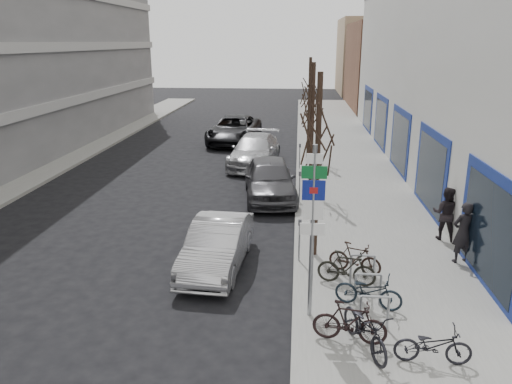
% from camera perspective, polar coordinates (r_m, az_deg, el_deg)
% --- Properties ---
extents(ground, '(120.00, 120.00, 0.00)m').
position_cam_1_polar(ground, '(12.33, -5.47, -13.88)').
color(ground, black).
rests_on(ground, ground).
extents(sidewalk_east, '(5.00, 70.00, 0.15)m').
position_cam_1_polar(sidewalk_east, '(21.48, 11.24, -0.29)').
color(sidewalk_east, slate).
rests_on(sidewalk_east, ground).
extents(sidewalk_west, '(3.00, 70.00, 0.15)m').
position_cam_1_polar(sidewalk_west, '(25.00, -26.77, 0.62)').
color(sidewalk_west, slate).
rests_on(sidewalk_west, ground).
extents(brick_building_far, '(12.00, 14.00, 8.00)m').
position_cam_1_polar(brick_building_far, '(51.65, 17.61, 13.55)').
color(brick_building_far, brown).
rests_on(brick_building_far, ground).
extents(tan_building_far, '(13.00, 12.00, 9.00)m').
position_cam_1_polar(tan_building_far, '(66.44, 15.30, 14.74)').
color(tan_building_far, '#937A5B').
rests_on(tan_building_far, ground).
extents(highway_sign_pole, '(0.55, 0.10, 4.20)m').
position_cam_1_polar(highway_sign_pole, '(11.09, 6.48, -3.45)').
color(highway_sign_pole, gray).
rests_on(highway_sign_pole, ground).
extents(bike_rack, '(0.66, 2.26, 0.83)m').
position_cam_1_polar(bike_rack, '(12.49, 12.67, -10.36)').
color(bike_rack, gray).
rests_on(bike_rack, sidewalk_east).
extents(tree_near, '(1.80, 1.80, 5.50)m').
position_cam_1_polar(tree_near, '(14.10, 7.18, 7.81)').
color(tree_near, black).
rests_on(tree_near, ground).
extents(tree_mid, '(1.80, 1.80, 5.50)m').
position_cam_1_polar(tree_mid, '(20.54, 6.52, 10.64)').
color(tree_mid, black).
rests_on(tree_mid, ground).
extents(tree_far, '(1.80, 1.80, 5.50)m').
position_cam_1_polar(tree_far, '(27.01, 6.18, 12.12)').
color(tree_far, black).
rests_on(tree_far, ground).
extents(meter_front, '(0.10, 0.08, 1.27)m').
position_cam_1_polar(meter_front, '(14.45, 5.00, -5.03)').
color(meter_front, gray).
rests_on(meter_front, sidewalk_east).
extents(meter_mid, '(0.10, 0.08, 1.27)m').
position_cam_1_polar(meter_mid, '(19.66, 5.01, 0.94)').
color(meter_mid, gray).
rests_on(meter_mid, sidewalk_east).
extents(meter_back, '(0.10, 0.08, 1.27)m').
position_cam_1_polar(meter_back, '(25.00, 5.02, 4.38)').
color(meter_back, gray).
rests_on(meter_back, sidewalk_east).
extents(bike_near_left, '(1.17, 1.90, 1.11)m').
position_cam_1_polar(bike_near_left, '(10.82, 12.40, -14.62)').
color(bike_near_left, black).
rests_on(bike_near_left, sidewalk_east).
extents(bike_near_right, '(1.64, 0.73, 0.96)m').
position_cam_1_polar(bike_near_right, '(11.01, 10.66, -14.36)').
color(bike_near_right, black).
rests_on(bike_near_right, sidewalk_east).
extents(bike_mid_curb, '(1.68, 0.92, 0.98)m').
position_cam_1_polar(bike_mid_curb, '(12.40, 12.76, -10.67)').
color(bike_mid_curb, black).
rests_on(bike_mid_curb, sidewalk_east).
extents(bike_mid_inner, '(1.62, 0.80, 0.94)m').
position_cam_1_polar(bike_mid_inner, '(13.37, 10.32, -8.50)').
color(bike_mid_inner, black).
rests_on(bike_mid_inner, sidewalk_east).
extents(bike_far_curb, '(1.53, 0.52, 0.93)m').
position_cam_1_polar(bike_far_curb, '(10.82, 19.60, -15.88)').
color(bike_far_curb, black).
rests_on(bike_far_curb, sidewalk_east).
extents(bike_far_inner, '(1.55, 0.98, 0.90)m').
position_cam_1_polar(bike_far_inner, '(14.02, 11.24, -7.40)').
color(bike_far_inner, black).
rests_on(bike_far_inner, sidewalk_east).
extents(parked_car_front, '(1.75, 4.31, 1.39)m').
position_cam_1_polar(parked_car_front, '(14.39, -4.47, -6.06)').
color(parked_car_front, '#B7B7BD').
rests_on(parked_car_front, ground).
extents(parked_car_mid, '(2.60, 5.19, 1.70)m').
position_cam_1_polar(parked_car_mid, '(20.58, 1.58, 1.52)').
color(parked_car_mid, '#444348').
rests_on(parked_car_mid, ground).
extents(parked_car_back, '(2.71, 5.64, 1.59)m').
position_cam_1_polar(parked_car_back, '(26.17, -0.15, 4.73)').
color(parked_car_back, '#A2A3A7').
rests_on(parked_car_back, ground).
extents(lane_car, '(3.25, 6.32, 1.71)m').
position_cam_1_polar(lane_car, '(32.30, -2.50, 7.15)').
color(lane_car, black).
rests_on(lane_car, ground).
extents(pedestrian_near, '(0.76, 0.61, 1.82)m').
position_cam_1_polar(pedestrian_near, '(15.44, 22.59, -4.30)').
color(pedestrian_near, black).
rests_on(pedestrian_near, sidewalk_east).
extents(pedestrian_far, '(0.78, 0.68, 1.76)m').
position_cam_1_polar(pedestrian_far, '(17.03, 20.87, -2.27)').
color(pedestrian_far, black).
rests_on(pedestrian_far, sidewalk_east).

